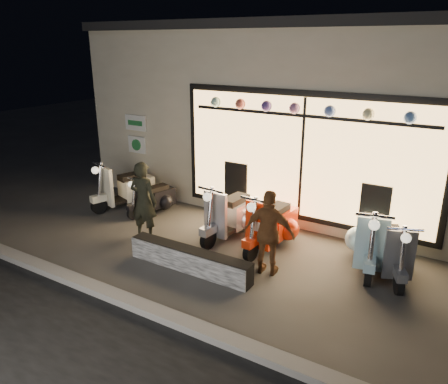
% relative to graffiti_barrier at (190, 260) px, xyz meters
% --- Properties ---
extents(ground, '(40.00, 40.00, 0.00)m').
position_rel_graffiti_barrier_xyz_m(ground, '(0.14, 0.65, -0.20)').
color(ground, '#383533').
rests_on(ground, ground).
extents(kerb, '(40.00, 0.25, 0.12)m').
position_rel_graffiti_barrier_xyz_m(kerb, '(0.14, -1.35, -0.14)').
color(kerb, slate).
rests_on(kerb, ground).
extents(shop_building, '(10.20, 6.23, 4.20)m').
position_rel_graffiti_barrier_xyz_m(shop_building, '(0.15, 5.63, 1.90)').
color(shop_building, beige).
rests_on(shop_building, ground).
extents(graffiti_barrier, '(2.35, 0.28, 0.40)m').
position_rel_graffiti_barrier_xyz_m(graffiti_barrier, '(0.00, 0.00, 0.00)').
color(graffiti_barrier, black).
rests_on(graffiti_barrier, ground).
extents(scooter_silver, '(0.60, 1.59, 1.13)m').
position_rel_graffiti_barrier_xyz_m(scooter_silver, '(-0.11, 1.69, 0.25)').
color(scooter_silver, black).
rests_on(scooter_silver, ground).
extents(scooter_red, '(0.58, 1.56, 1.11)m').
position_rel_graffiti_barrier_xyz_m(scooter_red, '(0.80, 1.66, 0.25)').
color(scooter_red, black).
rests_on(scooter_red, ground).
extents(scooter_black, '(0.59, 1.24, 0.89)m').
position_rel_graffiti_barrier_xyz_m(scooter_black, '(-2.26, 1.84, 0.16)').
color(scooter_black, black).
rests_on(scooter_black, ground).
extents(scooter_cream, '(0.83, 1.56, 1.12)m').
position_rel_graffiti_barrier_xyz_m(scooter_cream, '(-3.05, 1.83, 0.25)').
color(scooter_cream, black).
rests_on(scooter_cream, ground).
extents(scooter_blue, '(0.75, 1.63, 1.16)m').
position_rel_graffiti_barrier_xyz_m(scooter_blue, '(2.57, 1.90, 0.26)').
color(scooter_blue, black).
rests_on(scooter_blue, ground).
extents(scooter_grey, '(0.83, 1.44, 1.05)m').
position_rel_graffiti_barrier_xyz_m(scooter_grey, '(2.94, 1.78, 0.22)').
color(scooter_grey, black).
rests_on(scooter_grey, ground).
extents(man, '(0.62, 0.45, 1.58)m').
position_rel_graffiti_barrier_xyz_m(man, '(-1.54, 0.62, 0.59)').
color(man, black).
rests_on(man, ground).
extents(woman, '(0.91, 0.47, 1.48)m').
position_rel_graffiti_barrier_xyz_m(woman, '(1.20, 0.61, 0.54)').
color(woman, brown).
rests_on(woman, ground).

